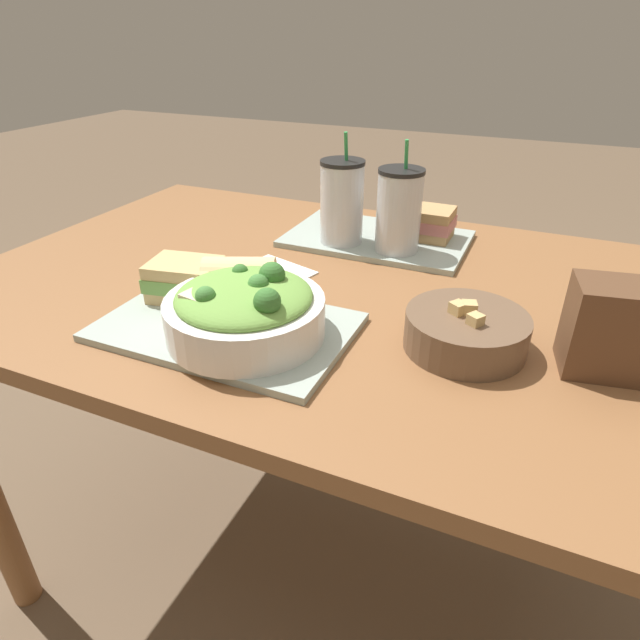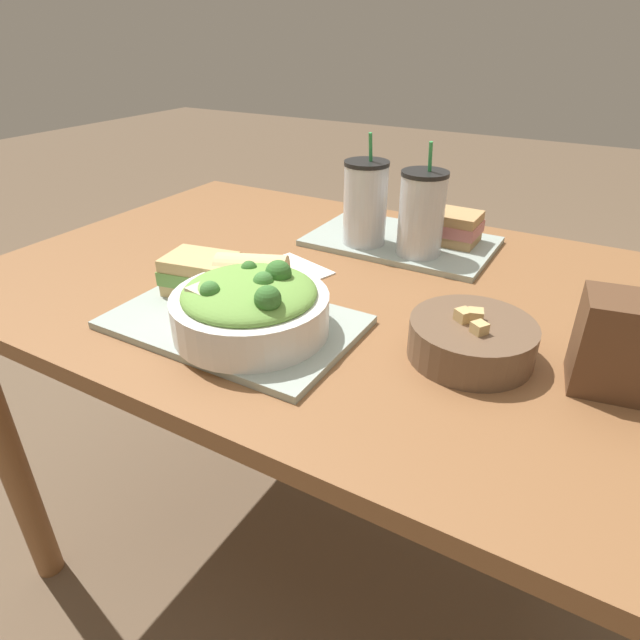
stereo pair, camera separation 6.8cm
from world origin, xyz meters
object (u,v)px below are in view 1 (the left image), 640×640
at_px(sandwich_near, 186,280).
at_px(sandwich_far, 424,222).
at_px(baguette_near, 241,280).
at_px(salad_bowl, 245,309).
at_px(drink_cup_dark, 342,205).
at_px(drink_cup_red, 399,213).
at_px(chip_bag, 617,329).
at_px(soup_bowl, 466,330).
at_px(napkin_folded, 276,271).

xyz_separation_m(sandwich_near, sandwich_far, (0.29, 0.44, -0.00)).
bearing_deg(sandwich_far, baguette_near, -115.08).
bearing_deg(salad_bowl, sandwich_near, 156.71).
bearing_deg(salad_bowl, drink_cup_dark, 92.17).
xyz_separation_m(drink_cup_red, chip_bag, (0.38, -0.28, -0.02)).
bearing_deg(sandwich_far, drink_cup_red, -107.56).
distance_m(sandwich_far, chip_bag, 0.52).
height_order(soup_bowl, sandwich_near, sandwich_near).
relative_size(sandwich_near, drink_cup_dark, 0.59).
bearing_deg(baguette_near, napkin_folded, -16.71).
relative_size(sandwich_near, chip_bag, 0.96).
distance_m(sandwich_near, chip_bag, 0.65).
xyz_separation_m(soup_bowl, sandwich_near, (-0.45, -0.04, 0.01)).
relative_size(salad_bowl, baguette_near, 1.70).
height_order(salad_bowl, baguette_near, salad_bowl).
bearing_deg(chip_bag, sandwich_near, 175.89).
relative_size(sandwich_near, napkin_folded, 0.83).
distance_m(sandwich_near, napkin_folded, 0.20).
bearing_deg(sandwich_far, sandwich_near, -122.65).
bearing_deg(napkin_folded, baguette_near, -83.47).
height_order(baguette_near, drink_cup_dark, drink_cup_dark).
distance_m(salad_bowl, baguette_near, 0.11).
relative_size(soup_bowl, drink_cup_red, 0.81).
bearing_deg(napkin_folded, drink_cup_red, 42.50).
bearing_deg(soup_bowl, drink_cup_dark, 136.06).
relative_size(salad_bowl, soup_bowl, 1.32).
height_order(salad_bowl, napkin_folded, salad_bowl).
bearing_deg(sandwich_far, drink_cup_dark, -147.01).
distance_m(drink_cup_dark, napkin_folded, 0.20).
bearing_deg(baguette_near, chip_bag, -109.16).
height_order(sandwich_near, baguette_near, baguette_near).
relative_size(soup_bowl, chip_bag, 1.29).
xyz_separation_m(sandwich_far, napkin_folded, (-0.22, -0.27, -0.04)).
xyz_separation_m(baguette_near, napkin_folded, (-0.02, 0.15, -0.05)).
bearing_deg(chip_bag, napkin_folded, 158.89).
bearing_deg(drink_cup_red, drink_cup_dark, 180.00).
distance_m(sandwich_near, baguette_near, 0.09).
distance_m(sandwich_far, drink_cup_dark, 0.19).
bearing_deg(napkin_folded, sandwich_near, -112.46).
height_order(sandwich_near, drink_cup_dark, drink_cup_dark).
distance_m(sandwich_near, sandwich_far, 0.53).
distance_m(sandwich_near, drink_cup_dark, 0.38).
bearing_deg(napkin_folded, soup_bowl, -19.30).
height_order(sandwich_near, chip_bag, chip_bag).
xyz_separation_m(sandwich_near, baguette_near, (0.09, 0.03, 0.01)).
height_order(drink_cup_dark, napkin_folded, drink_cup_dark).
relative_size(soup_bowl, drink_cup_dark, 0.79).
distance_m(baguette_near, chip_bag, 0.55).
bearing_deg(sandwich_near, drink_cup_red, 42.87).
xyz_separation_m(soup_bowl, sandwich_far, (-0.16, 0.40, 0.01)).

